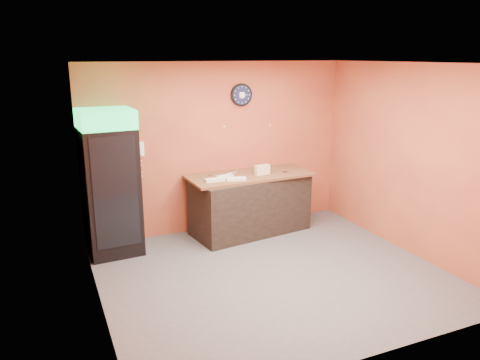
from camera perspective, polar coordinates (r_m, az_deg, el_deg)
floor at (r=6.53m, az=3.96°, el=-11.35°), size 4.50×4.50×0.00m
back_wall at (r=7.82m, az=-2.60°, el=3.98°), size 4.50×0.02×2.80m
left_wall at (r=5.41m, az=-17.44°, el=-1.77°), size 0.02×4.00×2.80m
right_wall at (r=7.34m, az=19.99°, el=2.34°), size 0.02×4.00×2.80m
ceiling at (r=5.85m, az=4.47°, el=14.02°), size 4.50×4.00×0.02m
beverage_cooler at (r=7.08m, az=-15.52°, el=-0.62°), size 0.80×0.81×2.16m
prep_counter at (r=7.82m, az=1.25°, el=-2.99°), size 2.02×1.11×0.96m
wall_clock at (r=7.83m, az=0.17°, el=10.35°), size 0.37×0.06×0.37m
wall_phone at (r=7.40m, az=-12.11°, el=3.70°), size 0.12×0.10×0.22m
butcher_paper at (r=7.68m, az=1.27°, el=0.56°), size 2.10×0.94×0.04m
sub_roll_stack at (r=7.64m, az=2.73°, el=1.25°), size 0.26×0.11×0.16m
wrapped_sandwich_left at (r=7.25m, az=-3.06°, el=0.02°), size 0.31×0.14×0.04m
wrapped_sandwich_mid at (r=7.30m, az=-0.47°, el=0.13°), size 0.33×0.19×0.04m
wrapped_sandwich_right at (r=7.46m, az=-1.87°, el=0.44°), size 0.30×0.18×0.04m
kitchen_tool at (r=7.76m, az=-0.41°, el=1.08°), size 0.05×0.05×0.05m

